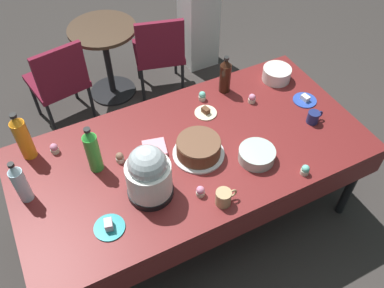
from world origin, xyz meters
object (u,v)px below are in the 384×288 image
at_px(frosted_layer_cake, 199,148).
at_px(cupcake_mint, 120,157).
at_px(ceramic_snack_bowl, 277,74).
at_px(coffee_mug_tan, 224,197).
at_px(dessert_plate_teal, 109,227).
at_px(water_cooler, 199,10).
at_px(cupcake_rose, 305,170).
at_px(soda_bottle_water, 20,183).
at_px(round_cafe_table, 106,49).
at_px(maroon_chair_left, 59,79).
at_px(cupcake_vanilla, 252,98).
at_px(cupcake_lemon, 54,148).
at_px(coffee_mug_navy, 313,117).
at_px(soda_bottle_orange_juice, 23,137).
at_px(soda_bottle_cola, 225,76).
at_px(glass_salad_bowl, 257,155).
at_px(soda_bottle_lime_soda, 92,150).
at_px(slow_cooker, 149,174).
at_px(maroon_chair_right, 159,50).
at_px(potluck_table, 192,156).
at_px(cupcake_berry, 200,191).
at_px(dessert_plate_cream, 206,112).
at_px(dessert_plate_cobalt, 305,100).
at_px(cupcake_cocoa, 202,96).

height_order(frosted_layer_cake, cupcake_mint, frosted_layer_cake).
relative_size(ceramic_snack_bowl, coffee_mug_tan, 1.57).
height_order(dessert_plate_teal, water_cooler, water_cooler).
bearing_deg(ceramic_snack_bowl, water_cooler, 86.65).
distance_m(frosted_layer_cake, dessert_plate_teal, 0.70).
bearing_deg(cupcake_rose, soda_bottle_water, 159.31).
distance_m(soda_bottle_water, round_cafe_table, 1.84).
bearing_deg(maroon_chair_left, cupcake_rose, -60.97).
bearing_deg(cupcake_vanilla, water_cooler, 76.08).
relative_size(cupcake_lemon, coffee_mug_navy, 0.58).
distance_m(coffee_mug_navy, maroon_chair_left, 2.08).
bearing_deg(cupcake_vanilla, soda_bottle_orange_juice, 172.16).
bearing_deg(coffee_mug_tan, soda_bottle_orange_juice, 136.47).
relative_size(cupcake_rose, coffee_mug_tan, 0.52).
bearing_deg(soda_bottle_cola, coffee_mug_navy, -56.33).
relative_size(cupcake_vanilla, round_cafe_table, 0.09).
bearing_deg(glass_salad_bowl, soda_bottle_orange_juice, 151.81).
bearing_deg(round_cafe_table, glass_salad_bowl, -79.05).
height_order(coffee_mug_tan, water_cooler, water_cooler).
relative_size(cupcake_rose, soda_bottle_orange_juice, 0.20).
relative_size(ceramic_snack_bowl, dessert_plate_teal, 1.22).
height_order(soda_bottle_lime_soda, maroon_chair_left, soda_bottle_lime_soda).
bearing_deg(frosted_layer_cake, slow_cooker, -160.43).
height_order(soda_bottle_orange_juice, maroon_chair_left, soda_bottle_orange_juice).
relative_size(ceramic_snack_bowl, soda_bottle_cola, 0.72).
bearing_deg(maroon_chair_right, potluck_table, -105.11).
height_order(ceramic_snack_bowl, coffee_mug_navy, ceramic_snack_bowl).
bearing_deg(cupcake_mint, cupcake_berry, -54.19).
xyz_separation_m(cupcake_rose, soda_bottle_lime_soda, (-1.08, 0.60, 0.12)).
bearing_deg(coffee_mug_navy, dessert_plate_teal, -173.85).
xyz_separation_m(cupcake_berry, soda_bottle_cola, (0.57, 0.73, 0.10)).
bearing_deg(dessert_plate_cream, maroon_chair_left, 123.44).
height_order(dessert_plate_teal, coffee_mug_tan, coffee_mug_tan).
relative_size(maroon_chair_left, round_cafe_table, 1.18).
xyz_separation_m(frosted_layer_cake, dessert_plate_cream, (0.21, 0.30, -0.05)).
xyz_separation_m(dessert_plate_cobalt, soda_bottle_orange_juice, (-1.81, 0.36, 0.15)).
bearing_deg(ceramic_snack_bowl, potluck_table, -158.61).
distance_m(cupcake_cocoa, maroon_chair_left, 1.34).
height_order(cupcake_lemon, coffee_mug_tan, coffee_mug_tan).
relative_size(cupcake_vanilla, cupcake_berry, 1.00).
relative_size(cupcake_lemon, soda_bottle_lime_soda, 0.20).
bearing_deg(soda_bottle_orange_juice, glass_salad_bowl, -28.19).
distance_m(cupcake_cocoa, soda_bottle_water, 1.30).
bearing_deg(coffee_mug_navy, glass_salad_bowl, -168.44).
distance_m(potluck_table, glass_salad_bowl, 0.41).
relative_size(coffee_mug_navy, maroon_chair_left, 0.14).
height_order(glass_salad_bowl, dessert_plate_cobalt, glass_salad_bowl).
bearing_deg(cupcake_mint, soda_bottle_water, -178.26).
height_order(ceramic_snack_bowl, cupcake_vanilla, ceramic_snack_bowl).
bearing_deg(round_cafe_table, coffee_mug_tan, -89.23).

